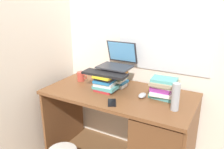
{
  "coord_description": "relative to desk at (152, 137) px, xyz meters",
  "views": [
    {
      "loc": [
        0.88,
        -1.73,
        1.61
      ],
      "look_at": [
        -0.04,
        -0.05,
        0.96
      ],
      "focal_mm": 36.63,
      "sensor_mm": 36.0,
      "label": 1
    }
  ],
  "objects": [
    {
      "name": "desk",
      "position": [
        0.0,
        0.0,
        0.0
      ],
      "size": [
        1.37,
        0.7,
        0.78
      ],
      "color": "brown",
      "rests_on": "ground"
    },
    {
      "name": "wall_back",
      "position": [
        -0.35,
        0.42,
        0.88
      ],
      "size": [
        6.0,
        0.06,
        2.6
      ],
      "color": "silver",
      "rests_on": "ground"
    },
    {
      "name": "mug",
      "position": [
        -0.84,
        0.11,
        0.4
      ],
      "size": [
        0.11,
        0.08,
        0.1
      ],
      "color": "#B23F33",
      "rests_on": "desk"
    },
    {
      "name": "computer_mouse",
      "position": [
        -0.12,
        0.03,
        0.37
      ],
      "size": [
        0.06,
        0.1,
        0.04
      ],
      "primitive_type": "ellipsoid",
      "color": "#A5A8AD",
      "rests_on": "desk"
    },
    {
      "name": "keyboard",
      "position": [
        -0.48,
        -0.01,
        0.52
      ],
      "size": [
        0.43,
        0.16,
        0.02
      ],
      "primitive_type": "cube",
      "rotation": [
        0.0,
        0.0,
        0.04
      ],
      "color": "black",
      "rests_on": "book_stack_keyboard_riser"
    },
    {
      "name": "book_stack_tall",
      "position": [
        -0.46,
        0.15,
        0.45
      ],
      "size": [
        0.24,
        0.2,
        0.19
      ],
      "color": "white",
      "rests_on": "desk"
    },
    {
      "name": "book_stack_side",
      "position": [
        0.04,
        0.1,
        0.45
      ],
      "size": [
        0.24,
        0.21,
        0.18
      ],
      "color": "teal",
      "rests_on": "desk"
    },
    {
      "name": "book_stack_keyboard_riser",
      "position": [
        -0.48,
        -0.0,
        0.43
      ],
      "size": [
        0.21,
        0.19,
        0.16
      ],
      "color": "#B22D33",
      "rests_on": "desk"
    },
    {
      "name": "wall_left",
      "position": [
        -1.19,
        0.03,
        0.88
      ],
      "size": [
        0.05,
        6.0,
        2.6
      ],
      "primitive_type": "cube",
      "color": "beige",
      "rests_on": "ground"
    },
    {
      "name": "cell_phone",
      "position": [
        -0.29,
        -0.2,
        0.36
      ],
      "size": [
        0.12,
        0.15,
        0.01
      ],
      "primitive_type": "cube",
      "rotation": [
        0.0,
        0.0,
        0.51
      ],
      "color": "black",
      "rests_on": "desk"
    },
    {
      "name": "water_bottle",
      "position": [
        0.19,
        -0.07,
        0.46
      ],
      "size": [
        0.06,
        0.06,
        0.22
      ],
      "primitive_type": "cylinder",
      "color": "#999EA5",
      "rests_on": "desk"
    },
    {
      "name": "laptop",
      "position": [
        -0.46,
        0.21,
        0.6
      ],
      "size": [
        0.32,
        0.3,
        0.23
      ],
      "color": "#2D2D33",
      "rests_on": "book_stack_tall"
    }
  ]
}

